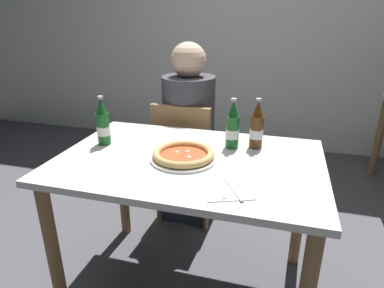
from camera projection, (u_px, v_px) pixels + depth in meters
name	position (u px, v px, depth m)	size (l,w,h in m)	color
ground_plane	(190.00, 284.00, 1.79)	(8.00, 8.00, 0.00)	#4C4C51
back_wall_tiled	(250.00, 20.00, 3.27)	(7.00, 0.10, 2.60)	white
dining_table_main	(189.00, 180.00, 1.55)	(1.20, 0.80, 0.75)	silver
chair_behind_table	(186.00, 155.00, 2.20)	(0.41, 0.41, 0.85)	olive
diner_seated	(189.00, 139.00, 2.21)	(0.34, 0.34, 1.21)	#2D3342
pizza_margherita_near	(183.00, 155.00, 1.49)	(0.30, 0.30, 0.04)	white
beer_bottle_left	(103.00, 124.00, 1.64)	(0.07, 0.07, 0.25)	#14591E
beer_bottle_center	(257.00, 127.00, 1.59)	(0.07, 0.07, 0.25)	#512D0F
beer_bottle_right	(233.00, 127.00, 1.59)	(0.07, 0.07, 0.25)	#14591E
napkin_with_cutlery	(228.00, 188.00, 1.24)	(0.23, 0.23, 0.01)	white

